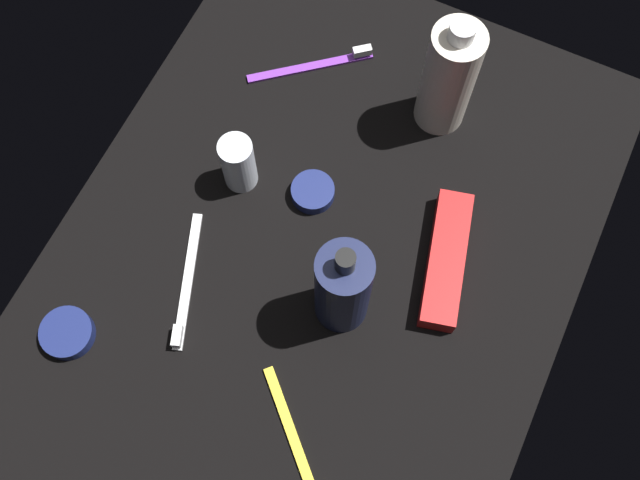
{
  "coord_description": "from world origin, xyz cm",
  "views": [
    {
      "loc": [
        29.77,
        14.19,
        91.6
      ],
      "look_at": [
        0.0,
        0.0,
        3.0
      ],
      "focal_mm": 42.61,
      "sensor_mm": 36.0,
      "label": 1
    }
  ],
  "objects_px": {
    "lotion_bottle": "(343,288)",
    "toothbrush_purple": "(318,64)",
    "cream_tin_left": "(313,192)",
    "bodywash_bottle": "(449,78)",
    "cream_tin_right": "(67,333)",
    "toothpaste_box_red": "(446,260)",
    "toothbrush_white": "(186,288)",
    "deodorant_stick": "(238,163)",
    "toothbrush_yellow": "(297,448)"
  },
  "relations": [
    {
      "from": "deodorant_stick",
      "to": "toothbrush_white",
      "type": "relative_size",
      "value": 0.52
    },
    {
      "from": "toothpaste_box_red",
      "to": "deodorant_stick",
      "type": "bearing_deg",
      "value": -103.32
    },
    {
      "from": "toothbrush_purple",
      "to": "toothbrush_white",
      "type": "bearing_deg",
      "value": -1.18
    },
    {
      "from": "lotion_bottle",
      "to": "toothbrush_white",
      "type": "height_order",
      "value": "lotion_bottle"
    },
    {
      "from": "bodywash_bottle",
      "to": "toothpaste_box_red",
      "type": "relative_size",
      "value": 1.12
    },
    {
      "from": "toothbrush_white",
      "to": "cream_tin_right",
      "type": "relative_size",
      "value": 2.67
    },
    {
      "from": "toothpaste_box_red",
      "to": "cream_tin_left",
      "type": "xyz_separation_m",
      "value": [
        -0.01,
        -0.19,
        -0.01
      ]
    },
    {
      "from": "toothbrush_purple",
      "to": "cream_tin_right",
      "type": "height_order",
      "value": "toothbrush_purple"
    },
    {
      "from": "bodywash_bottle",
      "to": "cream_tin_right",
      "type": "distance_m",
      "value": 0.57
    },
    {
      "from": "toothbrush_white",
      "to": "toothbrush_purple",
      "type": "bearing_deg",
      "value": 178.82
    },
    {
      "from": "bodywash_bottle",
      "to": "deodorant_stick",
      "type": "relative_size",
      "value": 2.2
    },
    {
      "from": "bodywash_bottle",
      "to": "toothpaste_box_red",
      "type": "xyz_separation_m",
      "value": [
        0.2,
        0.09,
        -0.07
      ]
    },
    {
      "from": "deodorant_stick",
      "to": "cream_tin_left",
      "type": "height_order",
      "value": "deodorant_stick"
    },
    {
      "from": "lotion_bottle",
      "to": "toothbrush_purple",
      "type": "relative_size",
      "value": 1.29
    },
    {
      "from": "bodywash_bottle",
      "to": "deodorant_stick",
      "type": "bearing_deg",
      "value": -44.41
    },
    {
      "from": "bodywash_bottle",
      "to": "cream_tin_left",
      "type": "xyz_separation_m",
      "value": [
        0.18,
        -0.1,
        -0.08
      ]
    },
    {
      "from": "cream_tin_left",
      "to": "lotion_bottle",
      "type": "bearing_deg",
      "value": 38.58
    },
    {
      "from": "toothbrush_purple",
      "to": "deodorant_stick",
      "type": "bearing_deg",
      "value": -4.72
    },
    {
      "from": "toothbrush_white",
      "to": "cream_tin_right",
      "type": "xyz_separation_m",
      "value": [
        0.11,
        -0.1,
        0.0
      ]
    },
    {
      "from": "cream_tin_left",
      "to": "toothbrush_white",
      "type": "bearing_deg",
      "value": -25.15
    },
    {
      "from": "toothpaste_box_red",
      "to": "cream_tin_left",
      "type": "height_order",
      "value": "toothpaste_box_red"
    },
    {
      "from": "toothpaste_box_red",
      "to": "cream_tin_left",
      "type": "relative_size",
      "value": 3.09
    },
    {
      "from": "toothbrush_white",
      "to": "toothpaste_box_red",
      "type": "xyz_separation_m",
      "value": [
        -0.17,
        0.28,
        0.01
      ]
    },
    {
      "from": "lotion_bottle",
      "to": "cream_tin_left",
      "type": "xyz_separation_m",
      "value": [
        -0.12,
        -0.1,
        -0.07
      ]
    },
    {
      "from": "deodorant_stick",
      "to": "toothbrush_yellow",
      "type": "distance_m",
      "value": 0.36
    },
    {
      "from": "deodorant_stick",
      "to": "toothpaste_box_red",
      "type": "relative_size",
      "value": 0.51
    },
    {
      "from": "deodorant_stick",
      "to": "toothpaste_box_red",
      "type": "xyz_separation_m",
      "value": [
        -0.0,
        0.29,
        -0.03
      ]
    },
    {
      "from": "toothbrush_white",
      "to": "toothpaste_box_red",
      "type": "relative_size",
      "value": 0.98
    },
    {
      "from": "deodorant_stick",
      "to": "cream_tin_left",
      "type": "distance_m",
      "value": 0.1
    },
    {
      "from": "bodywash_bottle",
      "to": "toothpaste_box_red",
      "type": "height_order",
      "value": "bodywash_bottle"
    },
    {
      "from": "toothpaste_box_red",
      "to": "cream_tin_right",
      "type": "height_order",
      "value": "toothpaste_box_red"
    },
    {
      "from": "toothbrush_purple",
      "to": "toothbrush_white",
      "type": "distance_m",
      "value": 0.37
    },
    {
      "from": "lotion_bottle",
      "to": "deodorant_stick",
      "type": "xyz_separation_m",
      "value": [
        -0.1,
        -0.19,
        -0.04
      ]
    },
    {
      "from": "lotion_bottle",
      "to": "deodorant_stick",
      "type": "height_order",
      "value": "lotion_bottle"
    },
    {
      "from": "bodywash_bottle",
      "to": "toothbrush_purple",
      "type": "distance_m",
      "value": 0.2
    },
    {
      "from": "toothbrush_purple",
      "to": "toothpaste_box_red",
      "type": "xyz_separation_m",
      "value": [
        0.2,
        0.27,
        0.01
      ]
    },
    {
      "from": "deodorant_stick",
      "to": "toothpaste_box_red",
      "type": "height_order",
      "value": "deodorant_stick"
    },
    {
      "from": "deodorant_stick",
      "to": "toothbrush_purple",
      "type": "relative_size",
      "value": 0.61
    },
    {
      "from": "toothbrush_purple",
      "to": "cream_tin_left",
      "type": "relative_size",
      "value": 2.59
    },
    {
      "from": "cream_tin_left",
      "to": "toothpaste_box_red",
      "type": "bearing_deg",
      "value": 85.67
    },
    {
      "from": "toothbrush_purple",
      "to": "cream_tin_right",
      "type": "relative_size",
      "value": 2.28
    },
    {
      "from": "cream_tin_left",
      "to": "toothbrush_purple",
      "type": "bearing_deg",
      "value": -156.39
    },
    {
      "from": "toothbrush_white",
      "to": "cream_tin_left",
      "type": "xyz_separation_m",
      "value": [
        -0.19,
        0.09,
        0.0
      ]
    },
    {
      "from": "cream_tin_right",
      "to": "lotion_bottle",
      "type": "bearing_deg",
      "value": 121.54
    },
    {
      "from": "cream_tin_left",
      "to": "bodywash_bottle",
      "type": "bearing_deg",
      "value": 150.79
    },
    {
      "from": "lotion_bottle",
      "to": "cream_tin_right",
      "type": "xyz_separation_m",
      "value": [
        0.18,
        -0.29,
        -0.07
      ]
    },
    {
      "from": "toothbrush_white",
      "to": "toothpaste_box_red",
      "type": "height_order",
      "value": "toothpaste_box_red"
    },
    {
      "from": "deodorant_stick",
      "to": "toothbrush_white",
      "type": "height_order",
      "value": "deodorant_stick"
    },
    {
      "from": "toothbrush_purple",
      "to": "cream_tin_left",
      "type": "xyz_separation_m",
      "value": [
        0.18,
        0.08,
        0.0
      ]
    },
    {
      "from": "deodorant_stick",
      "to": "toothbrush_purple",
      "type": "height_order",
      "value": "deodorant_stick"
    }
  ]
}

